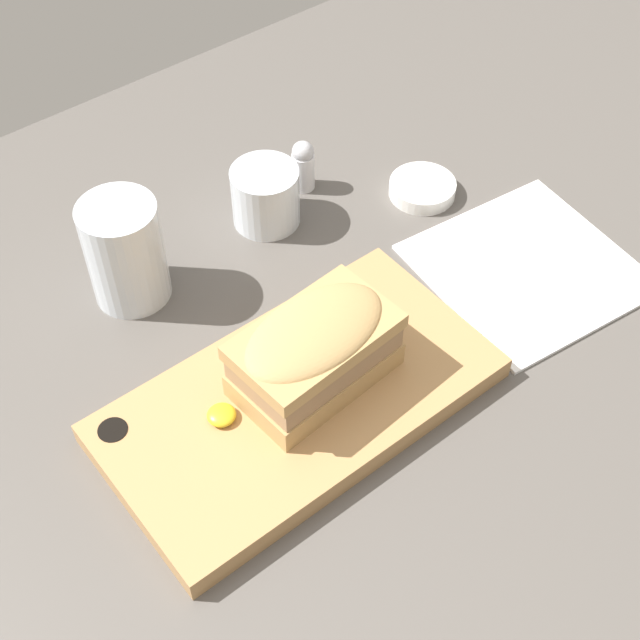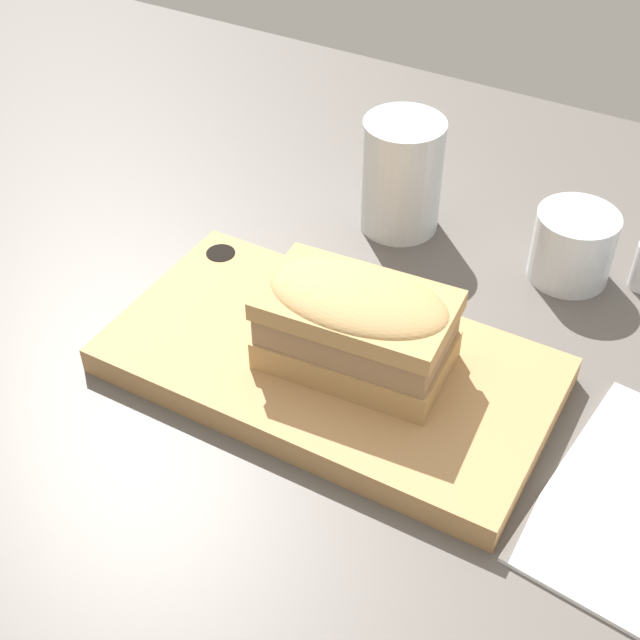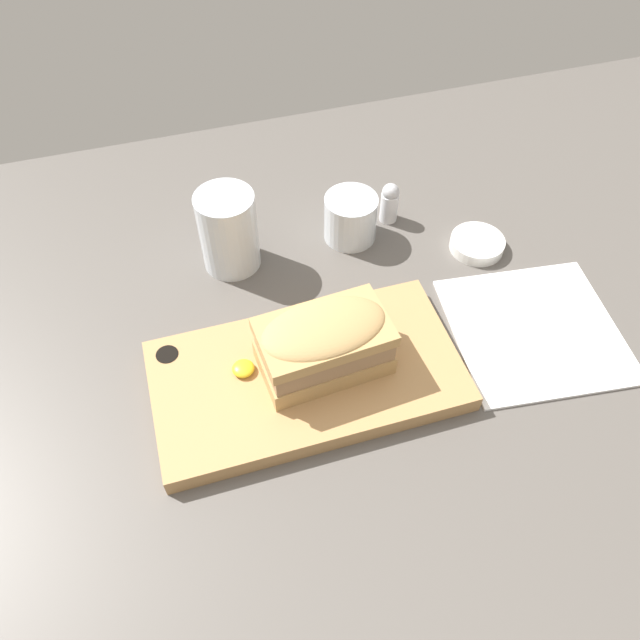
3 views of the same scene
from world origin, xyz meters
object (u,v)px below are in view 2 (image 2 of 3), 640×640
object	(u,v)px
sandwich	(357,323)
wine_glass	(572,249)
water_glass	(401,182)
serving_board	(329,365)

from	to	relation	value
sandwich	wine_glass	world-z (taller)	sandwich
water_glass	wine_glass	xyz separation A→B (cm)	(16.90, 0.30, -1.94)
serving_board	sandwich	size ratio (longest dim) A/B	2.36
serving_board	water_glass	size ratio (longest dim) A/B	3.13
serving_board	sandwich	bearing A→B (deg)	6.62
sandwich	water_glass	size ratio (longest dim) A/B	1.33
serving_board	sandwich	world-z (taller)	sandwich
sandwich	wine_glass	distance (cm)	24.40
sandwich	wine_glass	size ratio (longest dim) A/B	2.03
sandwich	water_glass	world-z (taller)	water_glass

